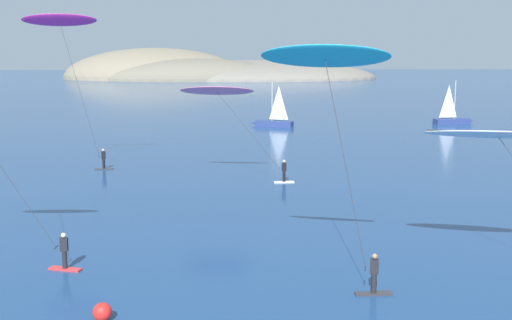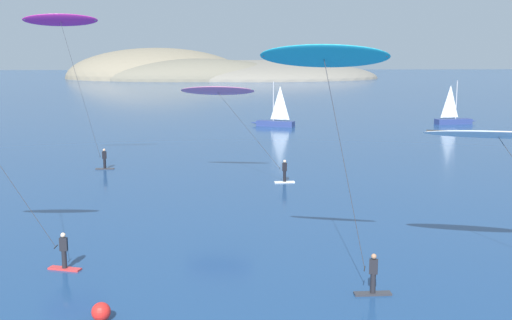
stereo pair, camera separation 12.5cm
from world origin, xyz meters
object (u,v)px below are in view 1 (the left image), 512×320
Objects in this scene: kitesurfer_white at (504,142)px; kitesurfer_pink at (221,97)px; marker_buoy at (102,312)px; sailboat_near at (454,119)px; kitesurfer_magenta at (63,31)px; sailboat_far at (272,121)px; kitesurfer_cyan at (329,73)px.

kitesurfer_white is 0.93× the size of kitesurfer_pink.
kitesurfer_pink is 25.90m from marker_buoy.
kitesurfer_magenta is (-43.23, -30.41, 10.53)m from sailboat_near.
kitesurfer_white is at bearing -60.17° from kitesurfer_pink.
kitesurfer_magenta is 35.89m from kitesurfer_white.
kitesurfer_magenta reaches higher than marker_buoy.
marker_buoy is (-4.51, -24.79, -5.98)m from kitesurfer_pink.
kitesurfer_magenta reaches higher than kitesurfer_pink.
kitesurfer_pink reaches higher than sailboat_near.
sailboat_far is at bearing 57.05° from kitesurfer_magenta.
sailboat_far is 36.52m from kitesurfer_magenta.
kitesurfer_magenta reaches higher than kitesurfer_white.
sailboat_far is 57.45m from kitesurfer_cyan.
kitesurfer_cyan is (16.42, -27.46, -2.33)m from kitesurfer_magenta.
kitesurfer_pink reaches higher than kitesurfer_white.
kitesurfer_cyan is at bearing -59.12° from kitesurfer_magenta.
sailboat_far is 0.74× the size of kitesurfer_white.
kitesurfer_cyan is (-2.60, -56.80, 8.20)m from sailboat_far.
sailboat_far is 35.60m from kitesurfer_pink.
kitesurfer_cyan is 12.30m from marker_buoy.
sailboat_far is at bearing 95.44° from kitesurfer_white.
kitesurfer_pink is (-4.02, 22.28, -2.51)m from kitesurfer_cyan.
kitesurfer_cyan is at bearing -168.71° from kitesurfer_white.
sailboat_far is 0.58× the size of kitesurfer_cyan.
kitesurfer_magenta is 1.59× the size of kitesurfer_white.
sailboat_near is 64.31m from kitesurfer_cyan.
marker_buoy is at bearing -120.35° from sailboat_near.
kitesurfer_cyan reaches higher than marker_buoy.
kitesurfer_white reaches higher than sailboat_far.
kitesurfer_pink is at bearing -22.65° from kitesurfer_magenta.
kitesurfer_magenta is (-19.02, -29.34, 10.53)m from sailboat_far.
sailboat_far is 0.69× the size of kitesurfer_pink.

